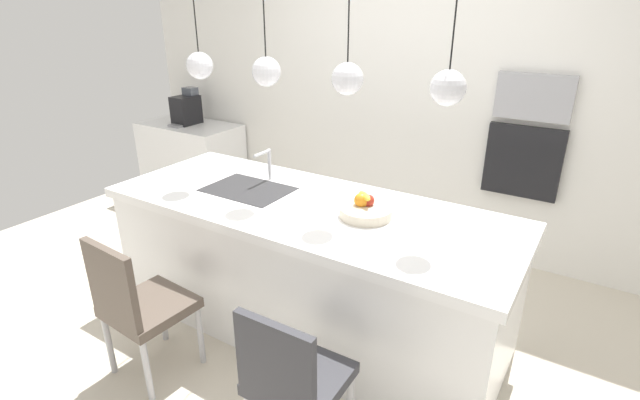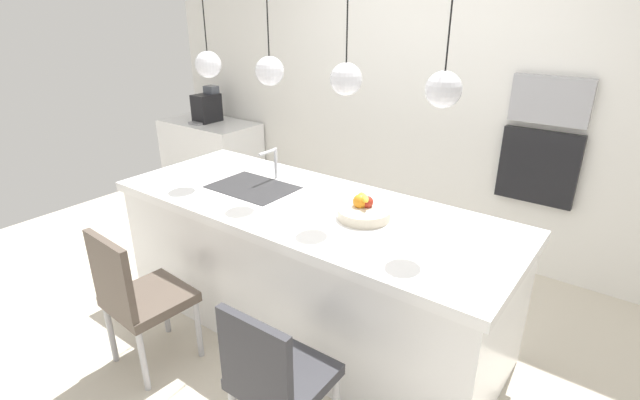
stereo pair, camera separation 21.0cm
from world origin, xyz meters
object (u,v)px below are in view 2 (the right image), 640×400
at_px(coffee_machine, 207,107).
at_px(chair_middle, 275,376).
at_px(fruit_bowl, 364,211).
at_px(microwave, 551,100).
at_px(chair_near, 137,295).
at_px(oven, 538,167).

distance_m(coffee_machine, chair_middle, 3.69).
bearing_deg(fruit_bowl, microwave, 69.33).
relative_size(microwave, chair_near, 0.60).
bearing_deg(microwave, chair_near, -121.07).
bearing_deg(chair_middle, microwave, 79.71).
distance_m(fruit_bowl, coffee_machine, 3.07).
distance_m(coffee_machine, oven, 3.40).
relative_size(microwave, chair_middle, 0.63).
bearing_deg(chair_middle, fruit_bowl, 98.06).
height_order(oven, chair_middle, oven).
relative_size(coffee_machine, microwave, 0.70).
relative_size(coffee_machine, chair_near, 0.42).
xyz_separation_m(fruit_bowl, chair_near, (-0.92, -0.94, -0.43)).
height_order(fruit_bowl, coffee_machine, coffee_machine).
xyz_separation_m(chair_near, chair_middle, (1.05, 0.01, -0.01)).
xyz_separation_m(coffee_machine, oven, (3.38, 0.30, -0.09)).
xyz_separation_m(microwave, chair_near, (-1.50, -2.49, -0.90)).
bearing_deg(coffee_machine, chair_middle, -36.70).
relative_size(fruit_bowl, chair_near, 0.34).
relative_size(coffee_machine, oven, 0.68).
relative_size(oven, chair_near, 0.62).
distance_m(fruit_bowl, chair_near, 1.38).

